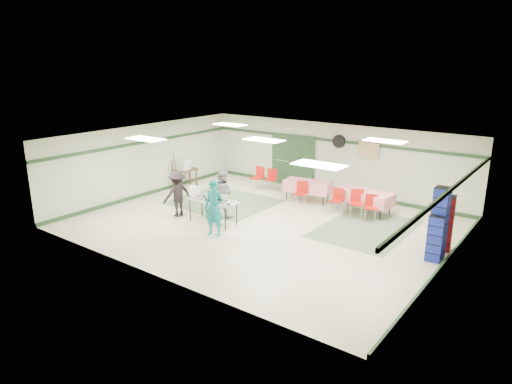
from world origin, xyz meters
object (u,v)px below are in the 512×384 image
Objects in this scene: chair_c at (371,205)px; chair_loose_b at (259,175)px; serving_table at (213,202)px; chair_a at (357,200)px; chair_d at (301,191)px; broom at (176,170)px; dining_table_b at (308,186)px; volunteer_grey at (222,193)px; volunteer_dark at (177,194)px; crate_stack_blue_a at (439,223)px; office_printer at (182,164)px; printer_table at (185,171)px; dining_table_a at (364,196)px; volunteer_teal at (214,208)px; crate_stack_blue_b at (436,238)px; chair_b at (337,198)px; chair_loose_a at (272,177)px; crate_stack_red at (445,223)px.

chair_loose_b is (-5.14, 0.86, 0.03)m from chair_c.
chair_a reaches higher than serving_table.
broom is at bearing 176.58° from chair_d.
dining_table_b is 2.76m from chair_c.
serving_table is 0.69m from volunteer_grey.
chair_d is at bearing -128.55° from volunteer_grey.
crate_stack_blue_a is at bearing 118.59° from volunteer_dark.
serving_table is at bearing -42.36° from office_printer.
volunteer_dark is at bearing -132.72° from dining_table_b.
chair_loose_b is at bearing 44.00° from printer_table.
crate_stack_blue_a is at bearing 177.61° from volunteer_grey.
broom is at bearing -31.54° from volunteer_grey.
broom is at bearing -160.97° from dining_table_a.
crate_stack_blue_b is at bearing 5.51° from volunteer_teal.
office_printer is at bearing -174.33° from dining_table_b.
printer_table is at bearing -163.96° from dining_table_a.
chair_b is 1.21m from chair_c.
office_printer is (-10.30, 1.14, 0.34)m from crate_stack_blue_b.
dining_table_b is at bearing 72.68° from serving_table.
chair_d is (1.27, 3.28, -0.18)m from serving_table.
office_printer is at bearing 147.30° from serving_table.
printer_table is at bearing 145.92° from serving_table.
chair_b reaches higher than chair_c.
chair_c is at bearing -34.83° from chair_loose_a.
chair_d is 2.27m from chair_loose_a.
serving_table is 1.84× the size of chair_a.
chair_b reaches higher than printer_table.
volunteer_dark is 3.58m from office_printer.
volunteer_teal reaches higher than dining_table_b.
crate_stack_blue_b is at bearing -90.00° from crate_stack_red.
dining_table_a is at bearing 45.76° from volunteer_teal.
crate_stack_blue_a is (6.64, 0.84, 0.16)m from volunteer_grey.
chair_c is at bearing -15.63° from chair_d.
crate_stack_red reaches higher than broom.
broom is at bearing 175.24° from crate_stack_blue_b.
volunteer_grey reaches higher than dining_table_b.
crate_stack_blue_b reaches higher than chair_loose_a.
crate_stack_blue_a reaches higher than dining_table_b.
chair_loose_b reaches higher than chair_c.
dining_table_b is at bearing 163.79° from volunteer_dark.
volunteer_grey is 6.70m from crate_stack_blue_a.
dining_table_a is 2.36× the size of chair_c.
chair_loose_a is 0.80× the size of printer_table.
chair_loose_b is 0.61× the size of broom.
crate_stack_blue_a reaches higher than crate_stack_red.
chair_c is 0.69× the size of crate_stack_blue_b.
chair_b is at bearing 160.22° from chair_c.
chair_b is at bearing -135.30° from dining_table_a.
dining_table_a reaches higher than printer_table.
volunteer_grey is at bearing -69.04° from chair_loose_b.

